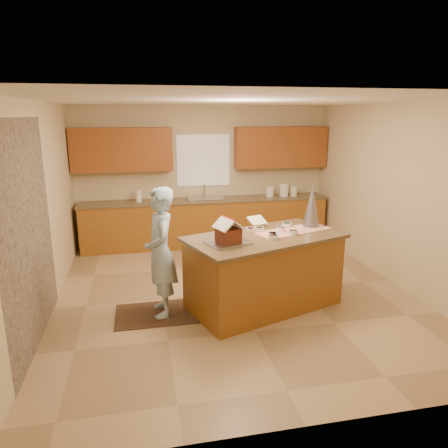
{
  "coord_description": "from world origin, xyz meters",
  "views": [
    {
      "loc": [
        -1.27,
        -5.49,
        2.52
      ],
      "look_at": [
        -0.1,
        0.2,
        1.0
      ],
      "focal_mm": 33.39,
      "sensor_mm": 36.0,
      "label": 1
    }
  ],
  "objects_px": {
    "tinsel_tree": "(312,206)",
    "boy": "(161,252)",
    "gingerbread_house": "(228,233)",
    "island_base": "(264,273)"
  },
  "relations": [
    {
      "from": "island_base",
      "to": "gingerbread_house",
      "type": "height_order",
      "value": "gingerbread_house"
    },
    {
      "from": "island_base",
      "to": "boy",
      "type": "height_order",
      "value": "boy"
    },
    {
      "from": "island_base",
      "to": "gingerbread_house",
      "type": "xyz_separation_m",
      "value": [
        -0.54,
        -0.25,
        0.66
      ]
    },
    {
      "from": "boy",
      "to": "gingerbread_house",
      "type": "height_order",
      "value": "boy"
    },
    {
      "from": "island_base",
      "to": "gingerbread_house",
      "type": "distance_m",
      "value": 0.89
    },
    {
      "from": "tinsel_tree",
      "to": "boy",
      "type": "bearing_deg",
      "value": -172.23
    },
    {
      "from": "gingerbread_house",
      "to": "tinsel_tree",
      "type": "bearing_deg",
      "value": 23.49
    },
    {
      "from": "tinsel_tree",
      "to": "gingerbread_house",
      "type": "height_order",
      "value": "tinsel_tree"
    },
    {
      "from": "boy",
      "to": "gingerbread_house",
      "type": "bearing_deg",
      "value": 66.82
    },
    {
      "from": "tinsel_tree",
      "to": "gingerbread_house",
      "type": "relative_size",
      "value": 1.55
    }
  ]
}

